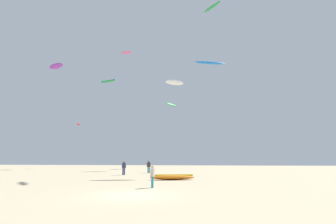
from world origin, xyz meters
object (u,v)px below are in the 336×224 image
Objects in this scene: kite_aloft_2 at (126,52)px; person_left at (124,167)px; kite_grounded_near at (172,177)px; kite_aloft_6 at (108,81)px; person_foreground at (152,175)px; kite_aloft_3 at (210,63)px; kite_aloft_4 at (172,105)px; kite_aloft_0 at (56,66)px; kite_aloft_7 at (79,124)px; person_midground at (149,166)px; kite_aloft_5 at (175,83)px; kite_aloft_1 at (212,7)px.

person_left is at bearing -73.43° from kite_aloft_2.
kite_grounded_near is 40.70m from kite_aloft_6.
kite_aloft_2 is 9.30m from kite_aloft_6.
kite_aloft_2 is (-11.38, 31.68, 23.87)m from person_foreground.
kite_aloft_3 is at bearing -109.88° from person_foreground.
kite_aloft_4 reaches higher than person_foreground.
kite_aloft_7 is at bearing 102.81° from kite_aloft_0.
person_left is 0.54× the size of kite_aloft_0.
kite_aloft_3 is at bearing -32.17° from kite_aloft_7.
person_midground is 0.41× the size of kite_aloft_5.
kite_grounded_near is 30.59m from kite_aloft_5.
kite_aloft_2 is at bearing -71.09° from person_foreground.
kite_aloft_6 is (-23.59, 17.89, -6.26)m from kite_aloft_1.
kite_aloft_5 is 0.95× the size of kite_aloft_6.
kite_aloft_3 reaches higher than person_foreground.
kite_aloft_1 is 21.66m from kite_aloft_2.
kite_aloft_3 is at bearing -43.41° from kite_aloft_6.
person_left is 32.76m from kite_aloft_6.
kite_aloft_7 is (-21.81, 32.87, 8.36)m from person_foreground.
kite_aloft_6 is (-15.17, -0.78, 5.89)m from kite_aloft_4.
kite_aloft_3 is at bearing 105.42° from person_left.
kite_aloft_4 is 20.98m from kite_aloft_7.
person_foreground is 35.93m from kite_aloft_5.
person_midground is 25.22m from kite_aloft_7.
kite_aloft_1 reaches higher than kite_grounded_near.
kite_aloft_6 is at bearing -151.95° from person_left.
kite_aloft_7 is (-27.24, 17.13, -6.12)m from kite_aloft_3.
kite_aloft_0 is 23.09m from kite_aloft_5.
person_foreground is 22.06m from kite_aloft_3.
kite_aloft_6 reaches higher than kite_aloft_4.
kite_aloft_0 is at bearing -113.72° from kite_aloft_2.
kite_aloft_5 reaches higher than kite_aloft_7.
kite_aloft_1 reaches higher than kite_aloft_7.
kite_aloft_2 is 18.73m from kite_aloft_7.
kite_aloft_1 is (24.40, 2.87, 10.33)m from kite_aloft_0.
kite_aloft_7 is (-10.43, 1.19, -15.51)m from kite_aloft_2.
kite_grounded_near is 26.54m from kite_aloft_0.
person_left is at bearing -153.31° from kite_aloft_1.
kite_aloft_0 is 1.56× the size of kite_aloft_7.
kite_aloft_1 is at bearing -25.72° from kite_aloft_7.
kite_aloft_0 is 0.80× the size of kite_aloft_4.
person_midground is at bearing -100.50° from kite_aloft_5.
kite_aloft_7 is at bearing 177.03° from kite_aloft_5.
person_left is 19.67m from kite_aloft_0.
kite_aloft_7 is (-20.93, 1.09, -8.37)m from kite_aloft_5.
person_midground is at bearing 154.59° from person_left.
kite_grounded_near is 1.00× the size of kite_aloft_3.
kite_aloft_2 is 15.37m from kite_aloft_4.
person_foreground is 0.34× the size of kite_grounded_near.
kite_aloft_2 reaches higher than kite_aloft_5.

